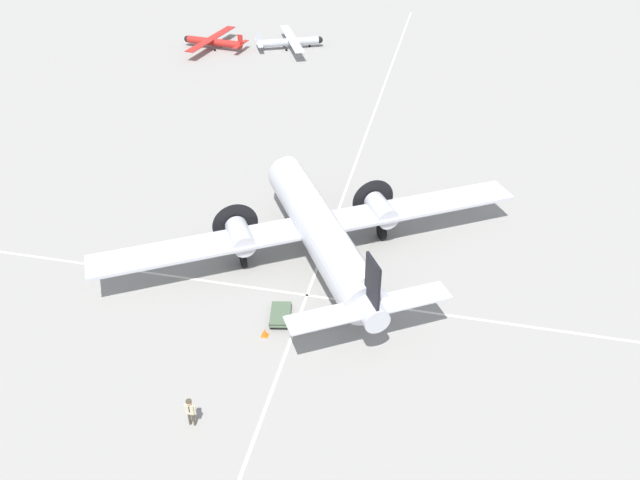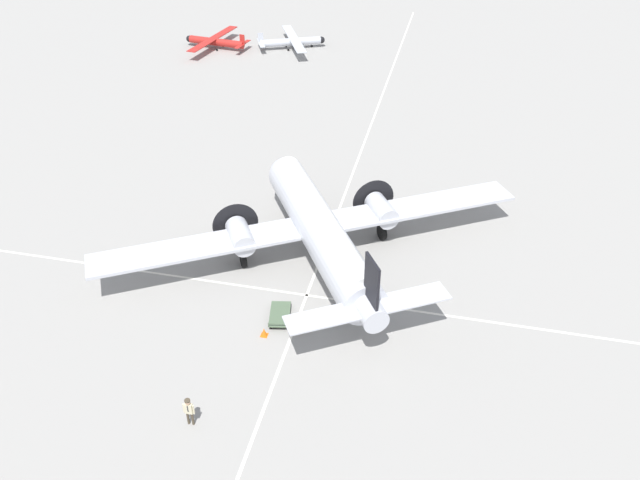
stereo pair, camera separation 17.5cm
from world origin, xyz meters
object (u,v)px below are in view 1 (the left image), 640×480
suitcase_near_door (299,324)px  traffic_cone (265,332)px  airliner_main (318,225)px  suitcase_upright_spare (299,328)px  baggage_cart (280,315)px  light_aircraft_taxiing (213,42)px  light_aircraft_distant (291,41)px  crew_foreground (190,410)px

suitcase_near_door → traffic_cone: size_ratio=1.12×
airliner_main → traffic_cone: (-7.61, 1.27, -2.27)m
airliner_main → suitcase_upright_spare: 7.29m
traffic_cone → airliner_main: bearing=-9.5°
baggage_cart → light_aircraft_taxiing: size_ratio=0.22×
airliner_main → suitcase_upright_spare: airliner_main is taller
suitcase_near_door → light_aircraft_distant: size_ratio=0.06×
crew_foreground → suitcase_near_door: crew_foreground is taller
suitcase_upright_spare → light_aircraft_taxiing: size_ratio=0.05×
airliner_main → crew_foreground: bearing=137.3°
suitcase_near_door → baggage_cart: (0.50, 1.21, 0.01)m
light_aircraft_distant → traffic_cone: 49.28m
baggage_cart → traffic_cone: 1.59m
suitcase_near_door → suitcase_upright_spare: (-0.34, -0.06, -0.01)m
crew_foreground → suitcase_near_door: 8.19m
suitcase_upright_spare → airliner_main: bearing=3.8°
suitcase_upright_spare → light_aircraft_taxiing: 50.31m
baggage_cart → light_aircraft_taxiing: bearing=13.8°
light_aircraft_taxiing → baggage_cart: bearing=122.6°
airliner_main → baggage_cart: (-6.09, 0.81, -2.22)m
baggage_cart → suitcase_near_door: bearing=-123.3°
airliner_main → suitcase_near_door: bearing=152.3°
suitcase_near_door → airliner_main: bearing=3.5°
suitcase_near_door → traffic_cone: suitcase_near_door is taller
airliner_main → crew_foreground: (-14.05, 2.87, -1.48)m
light_aircraft_distant → light_aircraft_taxiing: light_aircraft_distant is taller
crew_foreground → light_aircraft_taxiing: light_aircraft_taxiing is taller
suitcase_near_door → baggage_cart: bearing=67.7°
suitcase_upright_spare → traffic_cone: bearing=111.7°
baggage_cart → traffic_cone: size_ratio=4.61×
light_aircraft_taxiing → traffic_cone: (-46.02, -20.09, -0.60)m
baggage_cart → light_aircraft_distant: size_ratio=0.23×
airliner_main → light_aircraft_taxiing: size_ratio=2.34×
crew_foreground → light_aircraft_distant: bearing=-81.8°
baggage_cart → light_aircraft_distant: light_aircraft_distant is taller
light_aircraft_distant → suitcase_upright_spare: bearing=-99.6°
crew_foreground → suitcase_upright_spare: crew_foreground is taller
suitcase_near_door → crew_foreground: bearing=156.4°
baggage_cart → suitcase_upright_spare: bearing=-134.4°
suitcase_upright_spare → light_aircraft_taxiing: light_aircraft_taxiing is taller
suitcase_near_door → light_aircraft_distant: light_aircraft_distant is taller
airliner_main → traffic_cone: size_ratio=48.68×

